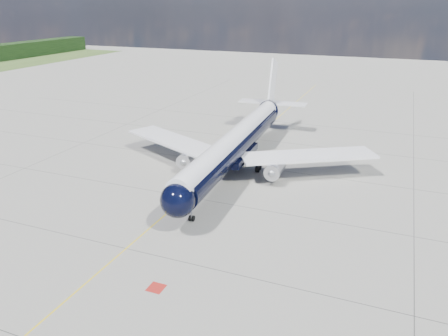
{
  "coord_description": "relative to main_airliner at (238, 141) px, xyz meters",
  "views": [
    {
      "loc": [
        26.16,
        -40.24,
        25.98
      ],
      "look_at": [
        4.62,
        12.91,
        4.0
      ],
      "focal_mm": 35.0,
      "sensor_mm": 36.0,
      "label": 1
    }
  ],
  "objects": [
    {
      "name": "red_marking",
      "position": [
        3.86,
        -33.13,
        -4.78
      ],
      "size": [
        1.6,
        1.6,
        0.01
      ],
      "primitive_type": "cube",
      "color": "maroon",
      "rests_on": "ground"
    },
    {
      "name": "ground",
      "position": [
        -2.94,
        6.87,
        -4.78
      ],
      "size": [
        320.0,
        320.0,
        0.0
      ],
      "primitive_type": "plane",
      "color": "#98978D",
      "rests_on": "ground"
    },
    {
      "name": "taxiway_centerline",
      "position": [
        -2.94,
        1.87,
        -4.78
      ],
      "size": [
        0.16,
        160.0,
        0.01
      ],
      "primitive_type": "cube",
      "color": "yellow",
      "rests_on": "ground"
    },
    {
      "name": "main_airliner",
      "position": [
        0.0,
        0.0,
        0.0
      ],
      "size": [
        43.81,
        53.37,
        15.42
      ],
      "rotation": [
        0.0,
        0.0,
        0.05
      ],
      "color": "black",
      "rests_on": "ground"
    }
  ]
}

